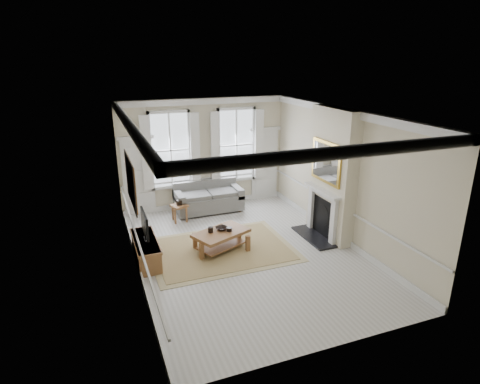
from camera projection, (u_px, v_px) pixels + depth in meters
name	position (u px, v px, depth m)	size (l,w,h in m)	color
floor	(247.00, 253.00, 9.80)	(7.20, 7.20, 0.00)	#B7B5AD
ceiling	(247.00, 113.00, 8.70)	(7.20, 7.20, 0.00)	white
back_wall	(204.00, 154.00, 12.43)	(5.20, 5.20, 0.00)	beige
left_wall	(132.00, 201.00, 8.38)	(7.20, 7.20, 0.00)	beige
right_wall	(342.00, 176.00, 10.12)	(7.20, 7.20, 0.00)	beige
window_left	(170.00, 150.00, 11.97)	(1.26, 0.20, 2.20)	#B2BCC6
window_right	(236.00, 145.00, 12.68)	(1.26, 0.20, 2.20)	#B2BCC6
door_left	(138.00, 178.00, 11.89)	(0.90, 0.08, 2.30)	silver
door_right	(265.00, 165.00, 13.27)	(0.90, 0.08, 2.30)	silver
painting	(131.00, 181.00, 8.54)	(0.05, 1.66, 1.06)	#B17B1E
chimney_breast	(332.00, 175.00, 10.24)	(0.35, 1.70, 3.38)	beige
hearth	(314.00, 237.00, 10.64)	(0.55, 1.50, 0.05)	black
fireplace	(322.00, 211.00, 10.48)	(0.21, 1.45, 1.33)	silver
mirror	(326.00, 162.00, 10.06)	(0.06, 1.26, 1.06)	#B99133
sofa	(208.00, 199.00, 12.41)	(2.03, 0.99, 0.90)	slate
side_table	(179.00, 208.00, 11.60)	(0.52, 0.52, 0.50)	brown
rug	(221.00, 249.00, 9.97)	(3.50, 2.60, 0.02)	#9F8452
coffee_table	(221.00, 235.00, 9.84)	(1.53, 1.24, 0.50)	brown
ceramic_pot_a	(211.00, 230.00, 9.75)	(0.13, 0.13, 0.13)	black
ceramic_pot_b	(229.00, 229.00, 9.82)	(0.14, 0.14, 0.10)	black
bowl	(222.00, 228.00, 9.91)	(0.30, 0.30, 0.07)	black
tv_stand	(146.00, 250.00, 9.37)	(0.49, 1.52, 0.54)	brown
tv	(145.00, 224.00, 9.16)	(0.08, 0.90, 0.68)	black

